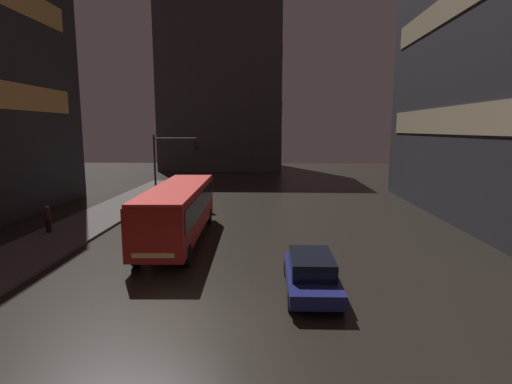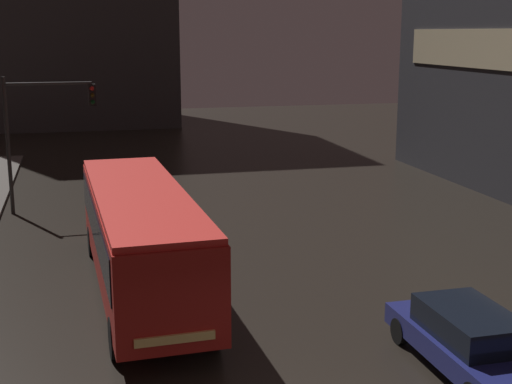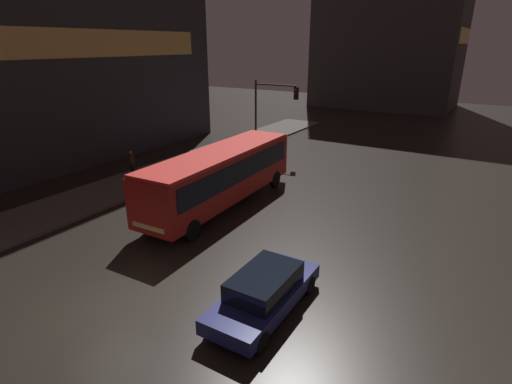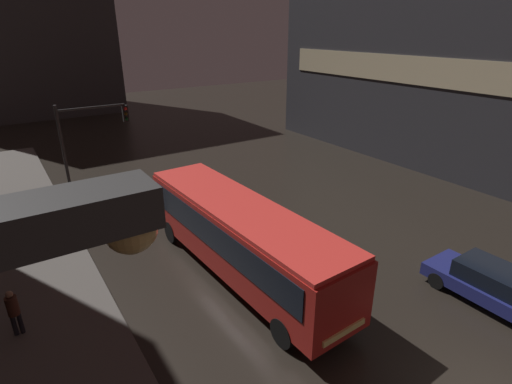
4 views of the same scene
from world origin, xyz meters
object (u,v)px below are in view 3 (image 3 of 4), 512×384
object	(u,v)px
car_taxi	(264,291)
traffic_light_main	(271,105)
pedestrian_far	(132,161)
bus_near	(221,172)

from	to	relation	value
car_taxi	traffic_light_main	xyz separation A→B (m)	(-9.65, 17.28, 3.15)
pedestrian_far	bus_near	bearing A→B (deg)	-109.62
bus_near	pedestrian_far	xyz separation A→B (m)	(-7.86, 0.88, -0.78)
traffic_light_main	car_taxi	bearing A→B (deg)	-60.83
pedestrian_far	traffic_light_main	xyz separation A→B (m)	(4.82, 9.75, 2.79)
pedestrian_far	traffic_light_main	world-z (taller)	traffic_light_main
bus_near	car_taxi	distance (m)	9.45
car_taxi	pedestrian_far	distance (m)	16.32
traffic_light_main	pedestrian_far	bearing A→B (deg)	-116.33
bus_near	pedestrian_far	distance (m)	7.95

